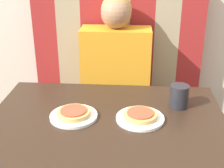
# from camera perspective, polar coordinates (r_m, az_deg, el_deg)

# --- Properties ---
(booth_seat) EXTENTS (1.09, 0.46, 0.50)m
(booth_seat) POSITION_cam_1_polar(r_m,az_deg,el_deg) (2.13, 0.64, -9.09)
(booth_seat) COLOR #382319
(booth_seat) RESTS_ON ground_plane
(booth_backrest) EXTENTS (1.09, 0.09, 0.69)m
(booth_backrest) POSITION_cam_1_polar(r_m,az_deg,el_deg) (2.06, 1.03, 7.88)
(booth_backrest) COLOR maroon
(booth_backrest) RESTS_ON booth_seat
(dining_table) EXTENTS (1.00, 0.74, 0.75)m
(dining_table) POSITION_cam_1_polar(r_m,az_deg,el_deg) (1.36, -1.02, -10.27)
(dining_table) COLOR black
(dining_table) RESTS_ON ground_plane
(person) EXTENTS (0.42, 0.20, 0.67)m
(person) POSITION_cam_1_polar(r_m,az_deg,el_deg) (1.89, 0.72, 5.50)
(person) COLOR orange
(person) RESTS_ON booth_seat
(plate_left) EXTENTS (0.20, 0.20, 0.01)m
(plate_left) POSITION_cam_1_polar(r_m,az_deg,el_deg) (1.33, -7.02, -5.82)
(plate_left) COLOR white
(plate_left) RESTS_ON dining_table
(plate_right) EXTENTS (0.20, 0.20, 0.01)m
(plate_right) POSITION_cam_1_polar(r_m,az_deg,el_deg) (1.31, 5.16, -6.26)
(plate_right) COLOR white
(plate_right) RESTS_ON dining_table
(pizza_left) EXTENTS (0.14, 0.14, 0.02)m
(pizza_left) POSITION_cam_1_polar(r_m,az_deg,el_deg) (1.32, -7.05, -5.19)
(pizza_left) COLOR tan
(pizza_left) RESTS_ON plate_left
(pizza_right) EXTENTS (0.14, 0.14, 0.02)m
(pizza_right) POSITION_cam_1_polar(r_m,az_deg,el_deg) (1.30, 5.18, -5.63)
(pizza_right) COLOR tan
(pizza_right) RESTS_ON plate_right
(drinking_cup) EXTENTS (0.08, 0.08, 0.10)m
(drinking_cup) POSITION_cam_1_polar(r_m,az_deg,el_deg) (1.42, 12.17, -2.20)
(drinking_cup) COLOR #232328
(drinking_cup) RESTS_ON dining_table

